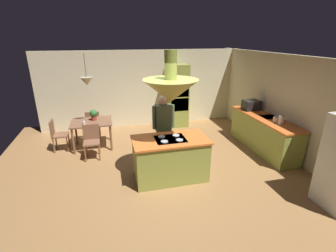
% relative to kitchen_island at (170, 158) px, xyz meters
% --- Properties ---
extents(ground, '(8.16, 8.16, 0.00)m').
position_rel_kitchen_island_xyz_m(ground, '(0.00, 0.20, -0.47)').
color(ground, '#9E7042').
extents(wall_back, '(6.80, 0.10, 2.55)m').
position_rel_kitchen_island_xyz_m(wall_back, '(0.00, 3.65, 0.80)').
color(wall_back, beige).
rests_on(wall_back, ground).
extents(wall_right, '(0.10, 7.20, 2.55)m').
position_rel_kitchen_island_xyz_m(wall_right, '(3.25, 0.60, 0.80)').
color(wall_right, beige).
rests_on(wall_right, ground).
extents(kitchen_island, '(1.60, 0.87, 0.96)m').
position_rel_kitchen_island_xyz_m(kitchen_island, '(0.00, 0.00, 0.00)').
color(kitchen_island, '#939E42').
rests_on(kitchen_island, ground).
extents(counter_run_right, '(0.73, 2.43, 0.94)m').
position_rel_kitchen_island_xyz_m(counter_run_right, '(2.84, 0.80, 0.00)').
color(counter_run_right, '#939E42').
rests_on(counter_run_right, ground).
extents(oven_tower, '(0.66, 0.62, 2.10)m').
position_rel_kitchen_island_xyz_m(oven_tower, '(1.10, 3.24, 0.58)').
color(oven_tower, '#939E42').
rests_on(oven_tower, ground).
extents(dining_table, '(1.09, 0.86, 0.76)m').
position_rel_kitchen_island_xyz_m(dining_table, '(-1.70, 2.10, 0.19)').
color(dining_table, brown).
rests_on(dining_table, ground).
extents(person_at_island, '(0.53, 0.23, 1.71)m').
position_rel_kitchen_island_xyz_m(person_at_island, '(0.02, 0.70, 0.51)').
color(person_at_island, tan).
rests_on(person_at_island, ground).
extents(range_hood, '(1.10, 1.10, 1.00)m').
position_rel_kitchen_island_xyz_m(range_hood, '(0.00, -0.00, 1.52)').
color(range_hood, '#939E42').
extents(pendant_light_over_table, '(0.32, 0.32, 0.82)m').
position_rel_kitchen_island_xyz_m(pendant_light_over_table, '(-1.70, 2.10, 1.39)').
color(pendant_light_over_table, beige).
extents(chair_facing_island, '(0.40, 0.40, 0.87)m').
position_rel_kitchen_island_xyz_m(chair_facing_island, '(-1.70, 1.45, 0.03)').
color(chair_facing_island, brown).
rests_on(chair_facing_island, ground).
extents(chair_by_back_wall, '(0.40, 0.40, 0.87)m').
position_rel_kitchen_island_xyz_m(chair_by_back_wall, '(-1.70, 2.75, 0.03)').
color(chair_by_back_wall, brown).
rests_on(chair_by_back_wall, ground).
extents(chair_at_corner, '(0.40, 0.40, 0.87)m').
position_rel_kitchen_island_xyz_m(chair_at_corner, '(-2.62, 2.10, 0.03)').
color(chair_at_corner, brown).
rests_on(chair_at_corner, ground).
extents(potted_plant_on_table, '(0.20, 0.20, 0.30)m').
position_rel_kitchen_island_xyz_m(potted_plant_on_table, '(-1.63, 2.20, 0.46)').
color(potted_plant_on_table, '#99382D').
rests_on(potted_plant_on_table, dining_table).
extents(cup_on_table, '(0.07, 0.07, 0.09)m').
position_rel_kitchen_island_xyz_m(cup_on_table, '(-1.88, 1.89, 0.33)').
color(cup_on_table, white).
rests_on(cup_on_table, dining_table).
extents(canister_flour, '(0.13, 0.13, 0.22)m').
position_rel_kitchen_island_xyz_m(canister_flour, '(2.84, 0.20, 0.57)').
color(canister_flour, silver).
rests_on(canister_flour, counter_run_right).
extents(canister_sugar, '(0.14, 0.14, 0.14)m').
position_rel_kitchen_island_xyz_m(canister_sugar, '(2.84, 0.38, 0.53)').
color(canister_sugar, silver).
rests_on(canister_sugar, counter_run_right).
extents(microwave_on_counter, '(0.46, 0.36, 0.28)m').
position_rel_kitchen_island_xyz_m(microwave_on_counter, '(2.84, 1.52, 0.60)').
color(microwave_on_counter, '#232326').
rests_on(microwave_on_counter, counter_run_right).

